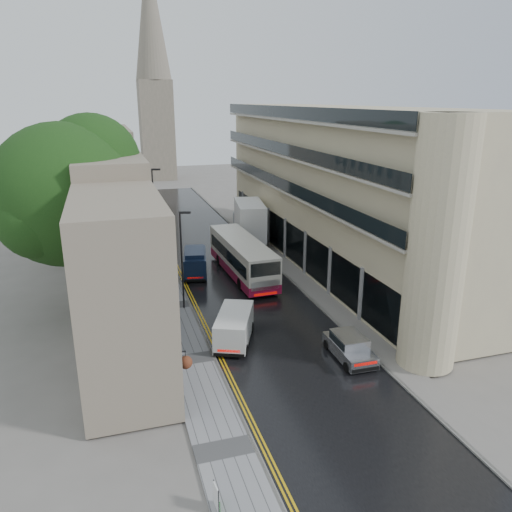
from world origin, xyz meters
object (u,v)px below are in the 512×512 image
silver_hatchback (348,360)px  pedestrian (171,281)px  lamp_post_near (182,261)px  lamp_post_far (154,209)px  white_van (216,338)px  tree_far (79,196)px  estate_sign (216,497)px  navy_van (185,268)px  tree_near (67,219)px  cream_bus (240,271)px  white_lorry (239,228)px

silver_hatchback → pedestrian: (-7.81, 15.23, 0.15)m
lamp_post_near → lamp_post_far: (-0.17, 16.64, 0.41)m
pedestrian → lamp_post_near: size_ratio=0.23×
white_van → pedestrian: size_ratio=2.81×
tree_far → lamp_post_far: (6.97, 2.20, -2.12)m
lamp_post_near → estate_sign: bearing=-80.8°
white_van → lamp_post_near: (-0.76, 7.30, 2.66)m
navy_van → tree_near: bearing=-142.1°
cream_bus → white_van: size_ratio=2.60×
silver_hatchback → lamp_post_far: bearing=106.2°
tree_near → cream_bus: size_ratio=1.18×
navy_van → estate_sign: size_ratio=4.76×
cream_bus → white_van: bearing=-115.3°
white_lorry → white_van: 21.85m
lamp_post_far → estate_sign: size_ratio=8.10×
lamp_post_far → tree_near: bearing=-99.3°
lamp_post_near → navy_van: bearing=94.7°
lamp_post_far → estate_sign: 35.94m
pedestrian → tree_far: bearing=-75.8°
tree_far → pedestrian: 13.74m
navy_van → lamp_post_far: bearing=107.1°
cream_bus → white_van: 10.62m
white_van → lamp_post_far: (-0.93, 23.94, 3.07)m
white_van → lamp_post_near: size_ratio=0.63×
navy_van → lamp_post_far: lamp_post_far is taller
white_van → cream_bus: bearing=89.9°
tree_near → white_van: (8.20, -8.74, -5.90)m
silver_hatchback → tree_far: bearing=120.4°
tree_far → estate_sign: size_ratio=12.63×
cream_bus → tree_far: bearing=133.2°
tree_far → pedestrian: bearing=-58.0°
tree_near → lamp_post_far: (7.27, 15.20, -2.83)m
white_lorry → silver_hatchback: white_lorry is taller
tree_near → lamp_post_near: bearing=-10.9°
navy_van → lamp_post_far: size_ratio=0.59×
cream_bus → silver_hatchback: cream_bus is taller
tree_near → navy_van: (8.47, 4.32, -5.73)m
white_lorry → estate_sign: 33.89m
white_lorry → pedestrian: white_lorry is taller
cream_bus → estate_sign: cream_bus is taller
cream_bus → navy_van: size_ratio=2.51×
tree_near → pedestrian: (7.01, 2.25, -6.02)m
navy_van → estate_sign: bearing=-85.8°
tree_far → white_van: (7.90, -21.74, -5.18)m
white_lorry → white_van: size_ratio=1.94×
lamp_post_near → estate_sign: lamp_post_near is taller
tree_far → lamp_post_far: 7.60m
white_van → pedestrian: white_van is taller
pedestrian → cream_bus: bearing=149.2°
tree_far → pedestrian: tree_far is taller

